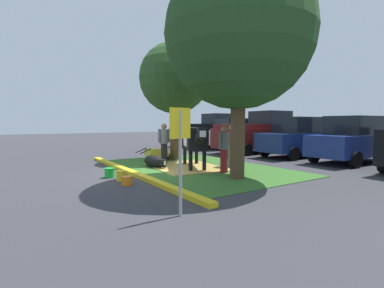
# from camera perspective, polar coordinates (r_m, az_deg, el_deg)

# --- Properties ---
(ground_plane) EXTENTS (80.00, 80.00, 0.00)m
(ground_plane) POSITION_cam_1_polar(r_m,az_deg,el_deg) (9.86, -9.03, -5.84)
(ground_plane) COLOR #38383D
(grass_island) EXTENTS (7.81, 5.01, 0.02)m
(grass_island) POSITION_cam_1_polar(r_m,az_deg,el_deg) (10.94, 1.05, -4.73)
(grass_island) COLOR #386B28
(grass_island) RESTS_ON ground
(curb_yellow) EXTENTS (9.01, 0.24, 0.12)m
(curb_yellow) POSITION_cam_1_polar(r_m,az_deg,el_deg) (9.70, -12.10, -5.69)
(curb_yellow) COLOR yellow
(curb_yellow) RESTS_ON ground
(hay_bedding) EXTENTS (3.45, 2.75, 0.04)m
(hay_bedding) POSITION_cam_1_polar(r_m,az_deg,el_deg) (10.96, -1.32, -4.63)
(hay_bedding) COLOR tan
(hay_bedding) RESTS_ON ground
(shade_tree_left) EXTENTS (3.24, 3.24, 5.41)m
(shade_tree_left) POSITION_cam_1_polar(r_m,az_deg,el_deg) (13.29, -3.56, 13.03)
(shade_tree_left) COLOR brown
(shade_tree_left) RESTS_ON ground
(shade_tree_right) EXTENTS (4.47, 4.47, 6.60)m
(shade_tree_right) POSITION_cam_1_polar(r_m,az_deg,el_deg) (9.11, 9.47, 20.95)
(shade_tree_right) COLOR #4C3823
(shade_tree_right) RESTS_ON ground
(cow_holstein) EXTENTS (2.96, 1.71, 1.58)m
(cow_holstein) POSITION_cam_1_polar(r_m,az_deg,el_deg) (10.61, 0.46, 1.07)
(cow_holstein) COLOR black
(cow_holstein) RESTS_ON ground
(calf_lying) EXTENTS (1.33, 0.63, 0.48)m
(calf_lying) POSITION_cam_1_polar(r_m,az_deg,el_deg) (10.94, -7.67, -3.55)
(calf_lying) COLOR black
(calf_lying) RESTS_ON ground
(person_handler) EXTENTS (0.45, 0.34, 1.64)m
(person_handler) POSITION_cam_1_polar(r_m,az_deg,el_deg) (11.00, 8.01, -0.15)
(person_handler) COLOR slate
(person_handler) RESTS_ON ground
(person_visitor_near) EXTENTS (0.34, 0.53, 1.70)m
(person_visitor_near) POSITION_cam_1_polar(r_m,az_deg,el_deg) (11.73, -5.69, 0.33)
(person_visitor_near) COLOR black
(person_visitor_near) RESTS_ON ground
(person_visitor_far) EXTENTS (0.34, 0.52, 1.61)m
(person_visitor_far) POSITION_cam_1_polar(r_m,az_deg,el_deg) (9.71, 6.53, -0.85)
(person_visitor_far) COLOR maroon
(person_visitor_far) RESTS_ON ground
(wheelbarrow) EXTENTS (0.63, 1.61, 0.63)m
(wheelbarrow) POSITION_cam_1_polar(r_m,az_deg,el_deg) (12.69, -7.09, -1.79)
(wheelbarrow) COLOR gold
(wheelbarrow) RESTS_ON ground
(parking_sign) EXTENTS (0.08, 0.44, 2.01)m
(parking_sign) POSITION_cam_1_polar(r_m,az_deg,el_deg) (5.14, -2.40, 0.79)
(parking_sign) COLOR #99999E
(parking_sign) RESTS_ON ground
(bucket_green) EXTENTS (0.33, 0.33, 0.31)m
(bucket_green) POSITION_cam_1_polar(r_m,az_deg,el_deg) (9.30, -16.38, -5.57)
(bucket_green) COLOR green
(bucket_green) RESTS_ON ground
(bucket_yellow) EXTENTS (0.30, 0.30, 0.32)m
(bucket_yellow) POSITION_cam_1_polar(r_m,az_deg,el_deg) (8.68, -14.19, -6.21)
(bucket_yellow) COLOR yellow
(bucket_yellow) RESTS_ON ground
(bucket_orange) EXTENTS (0.32, 0.32, 0.25)m
(bucket_orange) POSITION_cam_1_polar(r_m,az_deg,el_deg) (8.08, -13.08, -7.20)
(bucket_orange) COLOR orange
(bucket_orange) RESTS_ON ground
(pickup_truck_black) EXTENTS (2.37, 5.47, 2.42)m
(pickup_truck_black) POSITION_cam_1_polar(r_m,az_deg,el_deg) (21.28, 3.36, 2.67)
(pickup_truck_black) COLOR black
(pickup_truck_black) RESTS_ON ground
(hatchback_white) EXTENTS (2.15, 4.46, 2.02)m
(hatchback_white) POSITION_cam_1_polar(r_m,az_deg,el_deg) (19.09, 8.68, 2.04)
(hatchback_white) COLOR silver
(hatchback_white) RESTS_ON ground
(pickup_truck_maroon) EXTENTS (2.37, 5.47, 2.42)m
(pickup_truck_maroon) POSITION_cam_1_polar(r_m,az_deg,el_deg) (16.86, 13.50, 2.12)
(pickup_truck_maroon) COLOR maroon
(pickup_truck_maroon) RESTS_ON ground
(sedan_red) EXTENTS (2.15, 4.46, 2.02)m
(sedan_red) POSITION_cam_1_polar(r_m,az_deg,el_deg) (15.24, 20.75, 1.24)
(sedan_red) COLOR navy
(sedan_red) RESTS_ON ground
(sedan_blue) EXTENTS (2.15, 4.46, 2.02)m
(sedan_blue) POSITION_cam_1_polar(r_m,az_deg,el_deg) (14.05, 29.94, 0.70)
(sedan_blue) COLOR navy
(sedan_blue) RESTS_ON ground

